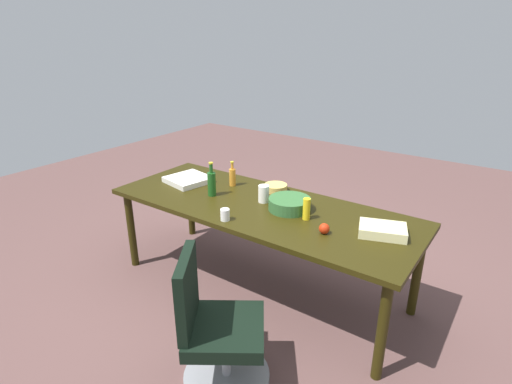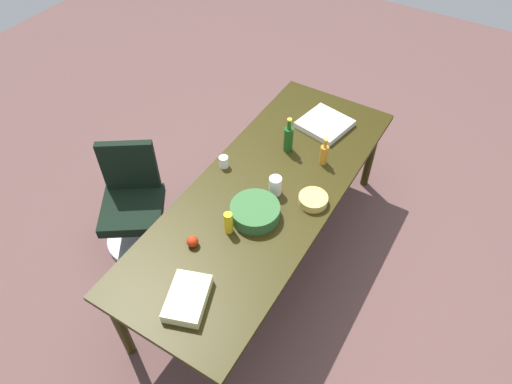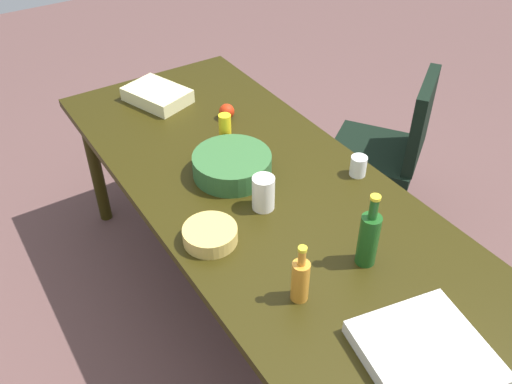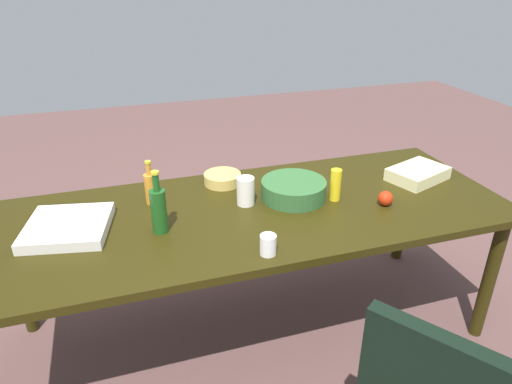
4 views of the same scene
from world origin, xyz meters
name	(u,v)px [view 3 (image 3 of 4)]	position (x,y,z in m)	size (l,w,h in m)	color
ground_plane	(272,322)	(0.00, 0.00, 0.00)	(10.00, 10.00, 0.00)	brown
conference_table	(275,212)	(0.00, 0.00, 0.72)	(2.59, 0.98, 0.79)	black
office_chair	(381,165)	(0.37, -1.01, 0.35)	(0.67, 0.67, 0.91)	gray
sheet_cake	(157,95)	(1.00, 0.06, 0.83)	(0.32, 0.22, 0.07)	beige
chip_bowl	(210,235)	(-0.07, 0.34, 0.82)	(0.20, 0.20, 0.06)	#D3B257
mustard_bottle	(225,131)	(0.44, -0.02, 0.88)	(0.06, 0.06, 0.17)	yellow
wine_bottle	(369,238)	(-0.46, -0.07, 0.91)	(0.09, 0.09, 0.30)	#1A4E1A
pizza_box	(425,354)	(-0.86, 0.05, 0.82)	(0.36, 0.36, 0.05)	silver
apple_red	(227,111)	(0.66, -0.16, 0.83)	(0.08, 0.08, 0.08)	red
mayo_jar	(263,193)	(-0.01, 0.07, 0.87)	(0.09, 0.09, 0.15)	white
salad_bowl	(232,165)	(0.24, 0.06, 0.84)	(0.34, 0.34, 0.10)	#2F5F2F
dressing_bottle	(300,279)	(-0.47, 0.22, 0.88)	(0.06, 0.06, 0.23)	orange
paper_cup	(358,166)	(-0.05, -0.39, 0.84)	(0.07, 0.07, 0.09)	white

